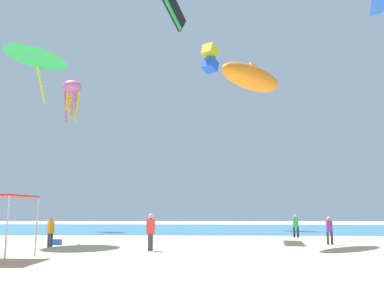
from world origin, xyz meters
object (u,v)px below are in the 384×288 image
(person_leftmost, at_px, (151,229))
(kite_box_yellow, at_px, (210,58))
(person_near_tent, at_px, (296,224))
(kite_parafoil_black, at_px, (173,9))
(person_rightmost, at_px, (329,228))
(kite_octopus_pink, at_px, (72,89))
(kite_inflatable_orange, at_px, (252,78))
(kite_delta_green, at_px, (37,53))
(person_central, at_px, (51,229))
(cooler_box, at_px, (56,242))

(person_leftmost, height_order, kite_box_yellow, kite_box_yellow)
(person_near_tent, distance_m, kite_parafoil_black, 20.89)
(person_leftmost, xyz_separation_m, kite_parafoil_black, (0.03, 11.86, 18.44))
(person_near_tent, height_order, kite_parafoil_black, kite_parafoil_black)
(kite_parafoil_black, bearing_deg, person_near_tent, -82.59)
(person_rightmost, relative_size, kite_parafoil_black, 0.38)
(kite_box_yellow, relative_size, kite_parafoil_black, 0.82)
(kite_octopus_pink, bearing_deg, kite_inflatable_orange, -103.61)
(person_rightmost, bearing_deg, kite_delta_green, -27.88)
(person_leftmost, xyz_separation_m, kite_box_yellow, (3.39, 24.90, 19.04))
(person_central, relative_size, cooler_box, 2.87)
(person_leftmost, distance_m, cooler_box, 6.93)
(person_central, height_order, kite_octopus_pink, kite_octopus_pink)
(person_central, distance_m, kite_delta_green, 13.01)
(person_central, bearing_deg, person_near_tent, 127.45)
(person_central, height_order, kite_delta_green, kite_delta_green)
(person_leftmost, distance_m, kite_inflatable_orange, 12.40)
(person_rightmost, distance_m, kite_parafoil_black, 22.59)
(person_leftmost, distance_m, kite_parafoil_black, 21.92)
(cooler_box, bearing_deg, kite_inflatable_orange, 8.26)
(kite_delta_green, bearing_deg, cooler_box, 37.28)
(person_near_tent, height_order, person_leftmost, person_leftmost)
(kite_box_yellow, relative_size, kite_delta_green, 0.64)
(person_near_tent, height_order, person_central, person_near_tent)
(person_central, distance_m, kite_octopus_pink, 24.32)
(kite_box_yellow, distance_m, kite_octopus_pink, 16.54)
(person_rightmost, height_order, kite_parafoil_black, kite_parafoil_black)
(cooler_box, xyz_separation_m, kite_box_yellow, (9.42, 21.60, 19.94))
(person_central, bearing_deg, kite_inflatable_orange, 114.95)
(person_rightmost, distance_m, kite_delta_green, 22.68)
(person_central, relative_size, kite_octopus_pink, 0.35)
(person_leftmost, xyz_separation_m, person_central, (-5.83, 1.81, -0.12))
(cooler_box, height_order, kite_inflatable_orange, kite_inflatable_orange)
(cooler_box, height_order, kite_box_yellow, kite_box_yellow)
(person_leftmost, relative_size, kite_inflatable_orange, 0.34)
(cooler_box, distance_m, kite_inflatable_orange, 16.03)
(person_near_tent, xyz_separation_m, kite_delta_green, (-18.53, -4.23, 11.97))
(kite_octopus_pink, relative_size, kite_delta_green, 0.87)
(person_leftmost, height_order, kite_octopus_pink, kite_octopus_pink)
(cooler_box, bearing_deg, person_rightmost, 1.91)
(person_near_tent, bearing_deg, kite_delta_green, 55.65)
(person_near_tent, distance_m, kite_octopus_pink, 27.69)
(cooler_box, distance_m, kite_box_yellow, 30.87)
(person_near_tent, height_order, kite_box_yellow, kite_box_yellow)
(person_leftmost, relative_size, kite_delta_green, 0.34)
(cooler_box, height_order, kite_octopus_pink, kite_octopus_pink)
(person_near_tent, distance_m, kite_box_yellow, 25.05)
(cooler_box, distance_m, kite_octopus_pink, 23.62)
(cooler_box, relative_size, kite_box_yellow, 0.16)
(kite_octopus_pink, bearing_deg, kite_box_yellow, -46.63)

